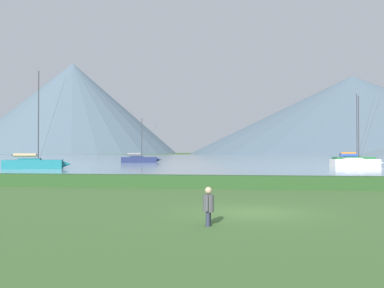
% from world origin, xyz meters
% --- Properties ---
extents(ground_plane, '(1000.00, 1000.00, 0.00)m').
position_xyz_m(ground_plane, '(0.00, 0.00, 0.00)').
color(ground_plane, '#3D602D').
extents(harbor_water, '(320.00, 246.00, 0.00)m').
position_xyz_m(harbor_water, '(0.00, 137.00, 0.00)').
color(harbor_water, '#8499A8').
rests_on(harbor_water, ground_plane).
extents(hedge_line, '(80.00, 1.20, 0.82)m').
position_xyz_m(hedge_line, '(0.00, 11.00, 0.41)').
color(hedge_line, '#284C23').
rests_on(hedge_line, ground_plane).
extents(sailboat_slip_2, '(8.40, 3.87, 10.86)m').
position_xyz_m(sailboat_slip_2, '(15.64, 53.29, 0.69)').
color(sailboat_slip_2, white).
rests_on(sailboat_slip_2, harbor_water).
extents(sailboat_slip_3, '(9.15, 4.33, 13.55)m').
position_xyz_m(sailboat_slip_3, '(19.53, 71.93, 0.77)').
color(sailboat_slip_3, '#236B38').
rests_on(sailboat_slip_3, harbor_water).
extents(sailboat_slip_5, '(8.39, 4.50, 9.13)m').
position_xyz_m(sailboat_slip_5, '(-22.97, 70.43, 0.68)').
color(sailboat_slip_5, navy).
rests_on(sailboat_slip_5, harbor_water).
extents(sailboat_slip_6, '(8.84, 5.01, 13.18)m').
position_xyz_m(sailboat_slip_6, '(-29.05, 38.34, 0.75)').
color(sailboat_slip_6, '#19707A').
rests_on(sailboat_slip_6, harbor_water).
extents(person_seated_viewer, '(0.36, 0.57, 1.25)m').
position_xyz_m(person_seated_viewer, '(-1.40, -3.37, 0.69)').
color(person_seated_viewer, '#2D3347').
rests_on(person_seated_viewer, ground_plane).
extents(distant_hill_west_ridge, '(239.53, 239.53, 57.30)m').
position_xyz_m(distant_hill_west_ridge, '(72.28, 318.86, 28.65)').
color(distant_hill_west_ridge, '#4C6070').
rests_on(distant_hill_west_ridge, ground_plane).
extents(distant_hill_east_ridge, '(184.22, 184.22, 79.92)m').
position_xyz_m(distant_hill_east_ridge, '(-158.10, 354.92, 39.96)').
color(distant_hill_east_ridge, '#4C6070').
rests_on(distant_hill_east_ridge, ground_plane).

